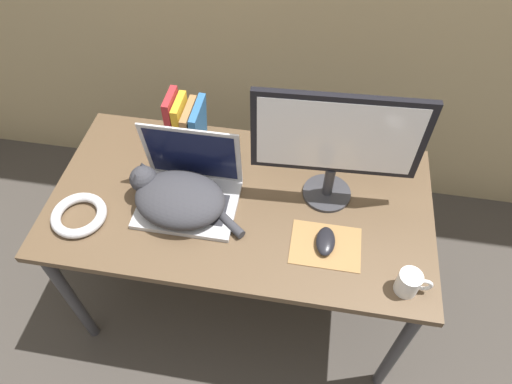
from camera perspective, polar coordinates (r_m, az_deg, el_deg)
name	(u,v)px	position (r m, az deg, el deg)	size (l,w,h in m)	color
ground_plane	(229,366)	(2.12, -3.37, -20.91)	(12.00, 12.00, 0.00)	#3D3833
desk	(241,212)	(1.70, -1.92, -2.46)	(1.37, 0.72, 0.72)	brown
laptop	(189,189)	(1.62, -8.35, 0.39)	(0.35, 0.26, 0.28)	#B7B7BC
cat	(177,198)	(1.59, -9.84, -0.70)	(0.43, 0.27, 0.14)	#333338
external_monitor	(336,142)	(1.48, 10.01, 6.12)	(0.55, 0.17, 0.45)	#333338
mousepad	(326,246)	(1.54, 8.69, -6.63)	(0.23, 0.18, 0.00)	olive
computer_mouse	(326,241)	(1.53, 8.68, -6.10)	(0.06, 0.11, 0.03)	black
book_row	(186,125)	(1.78, -8.72, 8.32)	(0.13, 0.17, 0.24)	maroon
cable_coil	(79,215)	(1.69, -21.26, -2.70)	(0.19, 0.19, 0.03)	silver
mug	(409,283)	(1.49, 18.62, -10.71)	(0.11, 0.07, 0.08)	white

